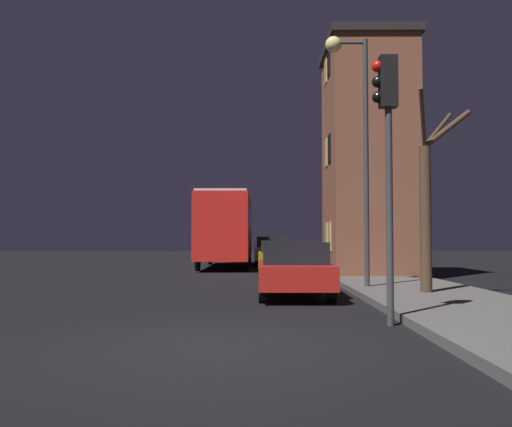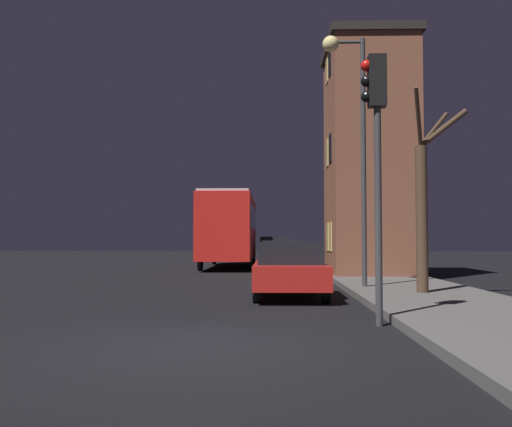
{
  "view_description": "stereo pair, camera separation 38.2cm",
  "coord_description": "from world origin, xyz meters",
  "views": [
    {
      "loc": [
        0.59,
        -7.98,
        1.48
      ],
      "look_at": [
        0.43,
        12.43,
        2.38
      ],
      "focal_mm": 40.0,
      "sensor_mm": 36.0,
      "label": 1
    },
    {
      "loc": [
        0.97,
        -7.97,
        1.48
      ],
      "look_at": [
        0.43,
        12.43,
        2.38
      ],
      "focal_mm": 40.0,
      "sensor_mm": 36.0,
      "label": 2
    }
  ],
  "objects": [
    {
      "name": "ground_plane",
      "position": [
        0.0,
        0.0,
        0.0
      ],
      "size": [
        120.0,
        120.0,
        0.0
      ],
      "primitive_type": "plane",
      "color": "black"
    },
    {
      "name": "bare_tree",
      "position": [
        4.74,
        6.2,
        2.31
      ],
      "size": [
        1.49,
        1.02,
        4.92
      ],
      "color": "#473323",
      "rests_on": "sidewalk"
    },
    {
      "name": "brick_building",
      "position": [
        4.8,
        14.26,
        4.7
      ],
      "size": [
        3.35,
        4.61,
        9.04
      ],
      "color": "brown",
      "rests_on": "sidewalk"
    },
    {
      "name": "car_mid_lane",
      "position": [
        1.41,
        15.83,
        0.74
      ],
      "size": [
        1.8,
        3.94,
        1.41
      ],
      "color": "olive",
      "rests_on": "ground"
    },
    {
      "name": "car_far_lane",
      "position": [
        1.21,
        23.2,
        0.84
      ],
      "size": [
        1.85,
        4.24,
        1.59
      ],
      "color": "beige",
      "rests_on": "ground"
    },
    {
      "name": "streetlamp",
      "position": [
        3.18,
        7.96,
        5.13
      ],
      "size": [
        1.2,
        0.47,
        7.06
      ],
      "color": "#38383A",
      "rests_on": "sidewalk"
    },
    {
      "name": "traffic_light",
      "position": [
        2.77,
        1.78,
        3.31
      ],
      "size": [
        0.43,
        0.24,
        4.64
      ],
      "color": "#38383A",
      "rests_on": "ground"
    },
    {
      "name": "bus",
      "position": [
        -1.18,
        21.7,
        2.19
      ],
      "size": [
        2.47,
        10.08,
        3.69
      ],
      "color": "red",
      "rests_on": "ground"
    },
    {
      "name": "car_near_lane",
      "position": [
        1.43,
        6.57,
        0.73
      ],
      "size": [
        1.77,
        4.29,
        1.39
      ],
      "color": "#B21E19",
      "rests_on": "ground"
    }
  ]
}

